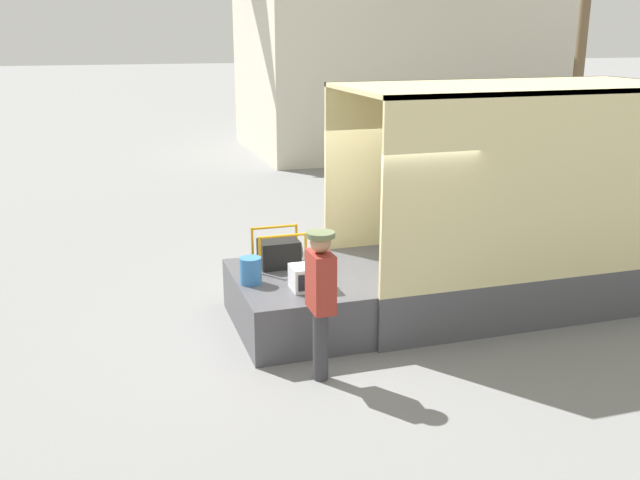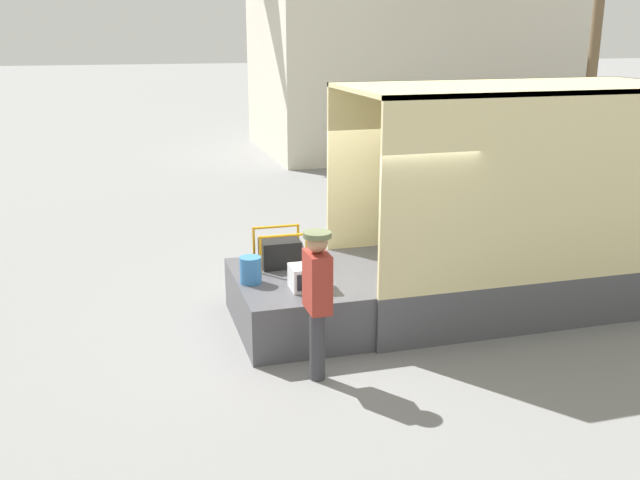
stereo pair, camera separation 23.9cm
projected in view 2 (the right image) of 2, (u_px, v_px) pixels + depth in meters
ground_plane at (349, 320)px, 9.93m from camera, size 160.00×160.00×0.00m
box_truck at (610, 233)px, 10.75m from camera, size 6.99×2.24×3.18m
tailgate_deck at (295, 302)px, 9.63m from camera, size 1.56×2.13×0.72m
microwave at (308, 277)px, 9.06m from camera, size 0.45×0.38×0.31m
portable_generator at (282, 252)px, 9.92m from camera, size 0.68×0.51×0.53m
orange_bucket at (251, 270)px, 9.26m from camera, size 0.28×0.28×0.35m
worker_person at (317, 290)px, 7.97m from camera, size 0.32×0.44×1.77m
house_backdrop at (412, 14)px, 23.41m from camera, size 10.47×6.36×8.59m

